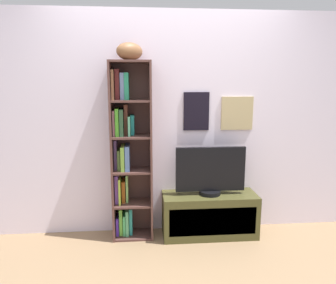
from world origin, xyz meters
TOP-DOWN VIEW (x-y plane):
  - back_wall at (0.00, 1.13)m, footprint 4.80×0.08m
  - bookshelf at (-0.45, 0.99)m, footprint 0.41×0.28m
  - football at (-0.40, 0.96)m, footprint 0.32×0.29m
  - tv_stand at (0.40, 0.91)m, footprint 0.98×0.37m
  - television at (0.40, 0.91)m, footprint 0.72×0.22m

SIDE VIEW (x-z plane):
  - tv_stand at x=0.40m, z-range 0.00..0.45m
  - television at x=0.40m, z-range 0.45..0.95m
  - bookshelf at x=-0.45m, z-range 0.00..1.81m
  - back_wall at x=0.00m, z-range 0.00..2.32m
  - football at x=-0.40m, z-range 1.81..1.98m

